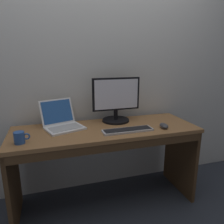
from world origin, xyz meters
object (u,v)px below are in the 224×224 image
at_px(laptop_white, 63,123).
at_px(external_monitor, 116,102).
at_px(coffee_mug, 20,138).
at_px(wired_keyboard, 128,130).
at_px(computer_mouse, 164,126).

bearing_deg(laptop_white, external_monitor, 5.62).
relative_size(laptop_white, external_monitor, 0.86).
height_order(external_monitor, coffee_mug, external_monitor).
relative_size(external_monitor, coffee_mug, 4.06).
height_order(wired_keyboard, coffee_mug, coffee_mug).
bearing_deg(coffee_mug, wired_keyboard, 0.80).
xyz_separation_m(external_monitor, computer_mouse, (0.34, -0.30, -0.18)).
relative_size(external_monitor, computer_mouse, 3.86).
relative_size(wired_keyboard, computer_mouse, 3.65).
distance_m(external_monitor, computer_mouse, 0.49).
xyz_separation_m(laptop_white, wired_keyboard, (0.51, -0.24, -0.03)).
relative_size(external_monitor, wired_keyboard, 1.06).
height_order(wired_keyboard, computer_mouse, computer_mouse).
height_order(laptop_white, computer_mouse, laptop_white).
xyz_separation_m(wired_keyboard, coffee_mug, (-0.83, -0.01, 0.03)).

